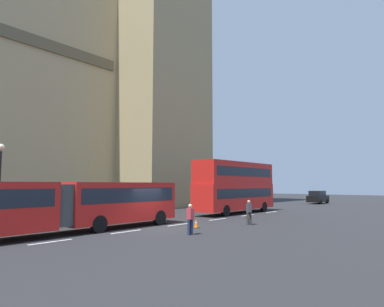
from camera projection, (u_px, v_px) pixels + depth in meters
The scene contains 9 objects.
ground_plane at pixel (155, 228), 21.47m from camera, with size 160.00×160.00×0.00m, color #262628.
lane_centre_marking at pixel (155, 228), 21.45m from camera, with size 34.40×0.16×0.01m.
articulated_bus at pixel (56, 203), 18.60m from camera, with size 16.59×2.54×2.90m.
double_decker_bus at pixel (236, 185), 32.66m from camera, with size 10.73×2.54×4.90m.
sedan_lead at pixel (318, 197), 48.69m from camera, with size 4.40×1.86×1.85m.
traffic_cone_west at pixel (196, 224), 21.44m from camera, with size 0.36×0.36×0.58m.
traffic_cone_middle at pixel (248, 215), 27.24m from camera, with size 0.36×0.36×0.58m.
pedestrian_near_cones at pixel (190, 218), 18.57m from camera, with size 0.36×0.44×1.69m.
pedestrian_by_kerb at pixel (249, 211), 23.17m from camera, with size 0.43×0.46×1.69m.
Camera 1 is at (-15.20, -15.83, 2.77)m, focal length 31.48 mm.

